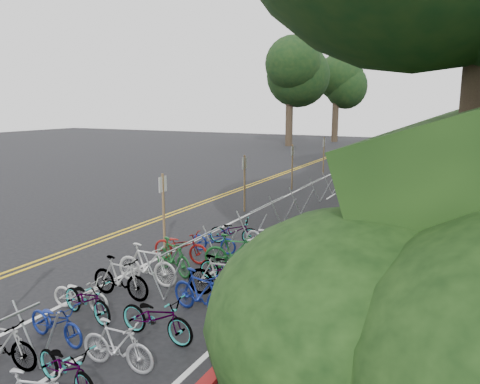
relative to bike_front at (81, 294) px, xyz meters
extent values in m
plane|color=black|center=(-1.61, -0.31, -0.40)|extent=(120.00, 120.00, 0.00)
cube|color=gold|center=(-3.76, 9.69, -0.40)|extent=(0.12, 80.00, 0.01)
cube|color=gold|center=(-3.46, 9.69, -0.40)|extent=(0.12, 80.00, 0.01)
cube|color=silver|center=(-0.61, 9.69, -0.40)|extent=(0.12, 80.00, 0.01)
cube|color=silver|center=(3.59, 9.69, -0.40)|extent=(0.12, 80.00, 0.01)
cube|color=silver|center=(1.49, -2.31, -0.40)|extent=(0.10, 1.60, 0.01)
cube|color=silver|center=(1.49, 3.69, -0.40)|extent=(0.10, 1.60, 0.01)
cube|color=silver|center=(1.49, 9.69, -0.40)|extent=(0.10, 1.60, 0.01)
cube|color=silver|center=(1.49, 15.69, -0.40)|extent=(0.10, 1.60, 0.01)
cube|color=silver|center=(1.49, 21.69, -0.40)|extent=(0.10, 1.60, 0.01)
cube|color=silver|center=(1.49, 27.69, -0.40)|extent=(0.10, 1.60, 0.01)
cube|color=silver|center=(1.49, 33.69, -0.40)|extent=(0.10, 1.60, 0.01)
cube|color=maroon|center=(4.09, 11.69, -0.35)|extent=(0.25, 28.00, 0.10)
cube|color=#382819|center=(4.79, 21.69, -0.32)|extent=(1.40, 44.00, 0.16)
ellipsoid|color=#284C19|center=(5.59, 2.69, 0.64)|extent=(2.00, 2.80, 1.60)
ellipsoid|color=#284C19|center=(6.39, 7.69, 1.15)|extent=(2.60, 3.64, 2.08)
ellipsoid|color=#284C19|center=(7.59, 13.69, 1.59)|extent=(2.20, 3.08, 1.76)
ellipsoid|color=#284C19|center=(6.19, 19.69, 1.16)|extent=(3.00, 4.20, 2.40)
ellipsoid|color=#284C19|center=(6.89, 25.69, 1.33)|extent=(2.40, 3.36, 1.92)
ellipsoid|color=#284C19|center=(8.19, 29.69, 2.01)|extent=(2.80, 3.92, 2.24)
ellipsoid|color=#284C19|center=(5.39, 5.69, 0.50)|extent=(1.80, 2.52, 1.44)
ellipsoid|color=black|center=(6.39, 0.19, 0.81)|extent=(5.28, 6.16, 3.52)
cylinder|color=#2D2319|center=(7.89, 2.69, 3.60)|extent=(0.80, 0.80, 5.61)
cylinder|color=#2D2319|center=(-10.61, 41.69, 2.40)|extent=(0.80, 0.80, 5.61)
ellipsoid|color=black|center=(-10.61, 41.69, 7.51)|extent=(7.67, 7.67, 7.28)
cylinder|color=#2D2319|center=(-7.61, 49.69, 2.19)|extent=(0.78, 0.78, 5.17)
ellipsoid|color=black|center=(-7.61, 49.69, 6.79)|extent=(6.71, 6.71, 6.37)
cylinder|color=#999BA1|center=(0.87, -2.16, 0.22)|extent=(0.62, 0.04, 1.22)
cylinder|color=#999BA1|center=(1.43, -2.16, 0.22)|extent=(0.62, 0.04, 1.22)
cylinder|color=#999BA1|center=(1.39, 2.69, 0.75)|extent=(0.05, 3.00, 0.05)
cylinder|color=#999BA1|center=(1.11, 1.29, 0.18)|extent=(0.58, 0.04, 1.13)
cylinder|color=#999BA1|center=(1.67, 1.29, 0.18)|extent=(0.58, 0.04, 1.13)
cylinder|color=#999BA1|center=(1.11, 4.09, 0.18)|extent=(0.58, 0.04, 1.13)
cylinder|color=#999BA1|center=(1.67, 4.09, 0.18)|extent=(0.58, 0.04, 1.13)
cylinder|color=#999BA1|center=(1.39, 7.69, 0.75)|extent=(0.05, 3.00, 0.05)
cylinder|color=#999BA1|center=(1.11, 6.29, 0.18)|extent=(0.58, 0.04, 1.13)
cylinder|color=#999BA1|center=(1.67, 6.29, 0.18)|extent=(0.58, 0.04, 1.13)
cylinder|color=#999BA1|center=(1.11, 9.09, 0.18)|extent=(0.58, 0.04, 1.13)
cylinder|color=#999BA1|center=(1.67, 9.09, 0.18)|extent=(0.58, 0.04, 1.13)
cylinder|color=#999BA1|center=(1.39, 12.69, 0.75)|extent=(0.05, 3.00, 0.05)
cylinder|color=#999BA1|center=(1.11, 11.29, 0.18)|extent=(0.58, 0.04, 1.13)
cylinder|color=#999BA1|center=(1.67, 11.29, 0.18)|extent=(0.58, 0.04, 1.13)
cylinder|color=#999BA1|center=(1.11, 14.09, 0.18)|extent=(0.58, 0.04, 1.13)
cylinder|color=#999BA1|center=(1.67, 14.09, 0.18)|extent=(0.58, 0.04, 1.13)
cylinder|color=#999BA1|center=(1.39, 17.69, 0.75)|extent=(0.05, 3.00, 0.05)
cylinder|color=#999BA1|center=(1.11, 16.29, 0.18)|extent=(0.58, 0.04, 1.13)
cylinder|color=#999BA1|center=(1.67, 16.29, 0.18)|extent=(0.58, 0.04, 1.13)
cylinder|color=#999BA1|center=(1.11, 19.09, 0.18)|extent=(0.58, 0.04, 1.13)
cylinder|color=#999BA1|center=(1.67, 19.09, 0.18)|extent=(0.58, 0.04, 1.13)
cylinder|color=#999BA1|center=(1.39, 22.69, 0.75)|extent=(0.05, 3.00, 0.05)
cylinder|color=#999BA1|center=(1.11, 21.29, 0.18)|extent=(0.58, 0.04, 1.13)
cylinder|color=#999BA1|center=(1.67, 21.29, 0.18)|extent=(0.58, 0.04, 1.13)
cylinder|color=#999BA1|center=(1.11, 24.09, 0.18)|extent=(0.58, 0.04, 1.13)
cylinder|color=#999BA1|center=(1.67, 24.09, 0.18)|extent=(0.58, 0.04, 1.13)
cylinder|color=brown|center=(-1.01, 4.69, 0.85)|extent=(0.08, 0.08, 2.50)
cube|color=silver|center=(-1.01, 4.69, 1.75)|extent=(0.02, 0.40, 0.50)
cylinder|color=brown|center=(-1.01, 10.69, 0.85)|extent=(0.08, 0.08, 2.50)
cube|color=silver|center=(-1.01, 10.69, 1.75)|extent=(0.02, 0.40, 0.50)
cylinder|color=brown|center=(-1.01, 16.69, 0.85)|extent=(0.08, 0.08, 2.50)
cube|color=silver|center=(-1.01, 16.69, 1.75)|extent=(0.02, 0.40, 0.50)
cylinder|color=brown|center=(-1.01, 22.69, 0.85)|extent=(0.08, 0.08, 2.50)
cube|color=silver|center=(-1.01, 22.69, 1.75)|extent=(0.02, 0.40, 0.50)
imported|color=beige|center=(0.00, 0.00, 0.00)|extent=(0.68, 1.57, 0.80)
imported|color=slate|center=(0.51, -2.39, 0.06)|extent=(0.62, 1.58, 0.92)
imported|color=slate|center=(2.10, -2.41, 0.04)|extent=(0.93, 1.74, 0.87)
imported|color=navy|center=(0.62, -1.28, 0.02)|extent=(0.72, 1.64, 0.83)
imported|color=#9E9EA3|center=(2.40, -1.51, 0.06)|extent=(0.52, 1.56, 0.92)
imported|color=slate|center=(0.43, -0.24, 0.05)|extent=(0.95, 1.80, 0.90)
imported|color=slate|center=(2.37, -0.31, 0.07)|extent=(0.73, 1.83, 0.94)
imported|color=slate|center=(0.34, 0.97, 0.12)|extent=(0.51, 1.73, 1.04)
imported|color=navy|center=(2.58, 1.04, 0.12)|extent=(0.90, 1.80, 1.04)
imported|color=beige|center=(0.39, 1.96, 0.15)|extent=(0.59, 1.84, 1.10)
imported|color=slate|center=(2.55, 2.06, 0.14)|extent=(0.67, 1.82, 1.07)
imported|color=#144C1E|center=(0.54, 2.92, 0.10)|extent=(1.06, 1.73, 1.00)
imported|color=slate|center=(2.18, 3.10, 0.02)|extent=(0.76, 1.65, 0.84)
imported|color=maroon|center=(0.18, 3.87, 0.08)|extent=(0.76, 1.87, 0.96)
imported|color=#144C1E|center=(1.96, 3.93, 0.13)|extent=(0.93, 1.84, 1.06)
imported|color=navy|center=(0.63, 5.08, 0.01)|extent=(0.59, 1.59, 0.83)
imported|color=beige|center=(2.59, 4.88, 0.09)|extent=(1.09, 1.98, 0.99)
imported|color=slate|center=(0.76, 6.22, 0.04)|extent=(1.06, 1.79, 0.89)
imported|color=#9E9EA3|center=(2.08, 6.12, 0.04)|extent=(0.81, 1.76, 0.89)
camera|label=1|loc=(7.79, -7.41, 4.32)|focal=35.00mm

